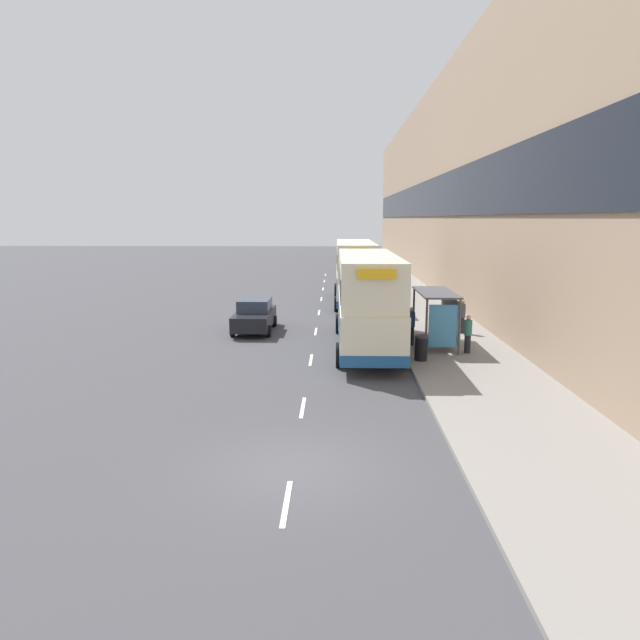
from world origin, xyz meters
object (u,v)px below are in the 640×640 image
Objects in this scene: litter_bin at (421,348)px; pedestrian_at_shelter at (462,316)px; double_decker_bus_ahead at (355,271)px; car_0 at (255,315)px; bus_shelter at (440,309)px; pedestrian_2 at (411,326)px; double_decker_bus_near at (367,299)px; pedestrian_1 at (468,334)px.

pedestrian_at_shelter is at bearing 63.12° from litter_bin.
double_decker_bus_ahead reaches higher than car_0.
litter_bin is (-1.22, -2.62, -1.21)m from bus_shelter.
pedestrian_2 is at bearing -136.09° from pedestrian_at_shelter.
pedestrian_at_shelter is 0.98× the size of pedestrian_2.
car_0 is (-5.64, -10.05, -1.44)m from double_decker_bus_ahead.
pedestrian_at_shelter is 4.09m from pedestrian_2.
pedestrian_1 is (4.28, -1.35, -1.29)m from double_decker_bus_near.
pedestrian_1 is 2.61m from litter_bin.
double_decker_bus_ahead is 6.31× the size of pedestrian_2.
pedestrian_2 is 2.92m from litter_bin.
double_decker_bus_near is at bearing 162.55° from pedestrian_1.
car_0 is at bearing 145.15° from double_decker_bus_near.
double_decker_bus_near is 5.96m from pedestrian_at_shelter.
pedestrian_1 is at bearing 151.96° from car_0.
bus_shelter is at bearing -1.35° from double_decker_bus_near.
pedestrian_1 is 1.59× the size of litter_bin.
bus_shelter is 3.32m from double_decker_bus_near.
bus_shelter reaches higher than car_0.
double_decker_bus_near is 2.39m from pedestrian_2.
pedestrian_2 is at bearing 90.78° from litter_bin.
litter_bin is at bearing -116.88° from pedestrian_at_shelter.
bus_shelter is 2.44× the size of pedestrian_at_shelter.
pedestrian_at_shelter is at bearing 31.33° from double_decker_bus_near.
double_decker_bus_near is (-3.30, 0.08, 0.41)m from bus_shelter.
double_decker_bus_ahead is at bearing 105.85° from pedestrian_1.
double_decker_bus_near is 3.77m from litter_bin.
double_decker_bus_near reaches higher than pedestrian_1.
bus_shelter is 1.83m from pedestrian_1.
pedestrian_at_shelter is at bearing 80.96° from pedestrian_1.
pedestrian_1 is (4.37, -15.38, -1.29)m from double_decker_bus_ahead.
pedestrian_at_shelter reaches higher than litter_bin.
double_decker_bus_ahead is 6.47× the size of pedestrian_at_shelter.
pedestrian_at_shelter is (1.68, 3.11, -0.86)m from bus_shelter.
bus_shelter is at bearing -12.29° from pedestrian_2.
pedestrian_2 is at bearing -81.29° from double_decker_bus_ahead.
pedestrian_1 reaches higher than litter_bin.
double_decker_bus_near is at bearing -148.67° from pedestrian_at_shelter.
bus_shelter is 1.54m from pedestrian_2.
double_decker_bus_near is 7.12m from car_0.
double_decker_bus_near is at bearing 145.15° from car_0.
double_decker_bus_ahead is at bearing 114.71° from pedestrian_at_shelter.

